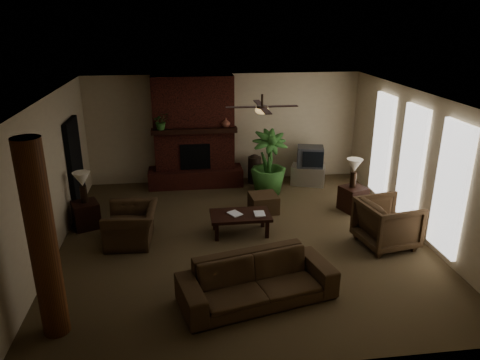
{
  "coord_description": "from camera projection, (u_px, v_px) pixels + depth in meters",
  "views": [
    {
      "loc": [
        -1.08,
        -7.9,
        4.17
      ],
      "look_at": [
        0.0,
        0.4,
        1.1
      ],
      "focal_mm": 33.75,
      "sensor_mm": 36.0,
      "label": 1
    }
  ],
  "objects": [
    {
      "name": "lamp_left",
      "position": [
        82.0,
        182.0,
        9.12
      ],
      "size": [
        0.39,
        0.39,
        0.65
      ],
      "color": "black",
      "rests_on": "side_table_left"
    },
    {
      "name": "side_table_right",
      "position": [
        353.0,
        198.0,
        10.17
      ],
      "size": [
        0.64,
        0.64,
        0.55
      ],
      "primitive_type": "cube",
      "rotation": [
        0.0,
        0.0,
        0.36
      ],
      "color": "black",
      "rests_on": "ground"
    },
    {
      "name": "room_shell",
      "position": [
        243.0,
        172.0,
        8.44
      ],
      "size": [
        7.0,
        7.0,
        7.0
      ],
      "color": "brown",
      "rests_on": "ground"
    },
    {
      "name": "ceiling_fan",
      "position": [
        262.0,
        109.0,
        8.38
      ],
      "size": [
        1.35,
        1.35,
        0.37
      ],
      "color": "black",
      "rests_on": "ceiling"
    },
    {
      "name": "windows",
      "position": [
        411.0,
        164.0,
        9.06
      ],
      "size": [
        0.08,
        3.65,
        2.35
      ],
      "color": "white",
      "rests_on": "ground"
    },
    {
      "name": "floor_plant",
      "position": [
        268.0,
        176.0,
        11.1
      ],
      "size": [
        1.09,
        1.68,
        0.88
      ],
      "primitive_type": "imported",
      "rotation": [
        0.0,
        0.0,
        0.14
      ],
      "color": "#305F26",
      "rests_on": "ground"
    },
    {
      "name": "side_table_left",
      "position": [
        86.0,
        215.0,
        9.34
      ],
      "size": [
        0.65,
        0.65,
        0.55
      ],
      "primitive_type": "cube",
      "rotation": [
        0.0,
        0.0,
        0.38
      ],
      "color": "black",
      "rests_on": "ground"
    },
    {
      "name": "tv_stand",
      "position": [
        308.0,
        175.0,
        11.76
      ],
      "size": [
        0.97,
        0.77,
        0.5
      ],
      "primitive_type": "cube",
      "rotation": [
        0.0,
        0.0,
        -0.37
      ],
      "color": "silver",
      "rests_on": "ground"
    },
    {
      "name": "coffee_table",
      "position": [
        240.0,
        217.0,
        9.03
      ],
      "size": [
        1.2,
        0.7,
        0.43
      ],
      "color": "black",
      "rests_on": "ground"
    },
    {
      "name": "armchair_left",
      "position": [
        131.0,
        219.0,
        8.68
      ],
      "size": [
        0.76,
        1.12,
        0.95
      ],
      "primitive_type": "imported",
      "rotation": [
        0.0,
        0.0,
        -1.62
      ],
      "color": "#412E1C",
      "rests_on": "ground"
    },
    {
      "name": "book_b",
      "position": [
        254.0,
        208.0,
        8.93
      ],
      "size": [
        0.21,
        0.03,
        0.29
      ],
      "primitive_type": "imported",
      "rotation": [
        0.0,
        0.0,
        -0.02
      ],
      "color": "#999999",
      "rests_on": "coffee_table"
    },
    {
      "name": "mantel_vase",
      "position": [
        226.0,
        123.0,
        11.14
      ],
      "size": [
        0.24,
        0.25,
        0.22
      ],
      "primitive_type": "imported",
      "rotation": [
        0.0,
        0.0,
        0.09
      ],
      "color": "brown",
      "rests_on": "fireplace"
    },
    {
      "name": "floor_vase",
      "position": [
        254.0,
        167.0,
        11.8
      ],
      "size": [
        0.34,
        0.34,
        0.77
      ],
      "color": "black",
      "rests_on": "ground"
    },
    {
      "name": "log_column",
      "position": [
        43.0,
        242.0,
        5.85
      ],
      "size": [
        0.36,
        0.36,
        2.8
      ],
      "primitive_type": "cylinder",
      "color": "#593016",
      "rests_on": "ground"
    },
    {
      "name": "ottoman",
      "position": [
        263.0,
        203.0,
        10.12
      ],
      "size": [
        0.65,
        0.65,
        0.4
      ],
      "primitive_type": "cube",
      "rotation": [
        0.0,
        0.0,
        0.09
      ],
      "color": "#412E1C",
      "rests_on": "ground"
    },
    {
      "name": "tv",
      "position": [
        310.0,
        157.0,
        11.54
      ],
      "size": [
        0.75,
        0.66,
        0.52
      ],
      "color": "#333335",
      "rests_on": "tv_stand"
    },
    {
      "name": "fireplace",
      "position": [
        194.0,
        141.0,
        11.43
      ],
      "size": [
        2.4,
        0.7,
        2.8
      ],
      "color": "#4E1D14",
      "rests_on": "ground"
    },
    {
      "name": "book_a",
      "position": [
        230.0,
        209.0,
        8.88
      ],
      "size": [
        0.2,
        0.13,
        0.29
      ],
      "primitive_type": "imported",
      "rotation": [
        0.0,
        0.0,
        0.51
      ],
      "color": "#999999",
      "rests_on": "coffee_table"
    },
    {
      "name": "mantel_plant",
      "position": [
        161.0,
        123.0,
        10.85
      ],
      "size": [
        0.48,
        0.51,
        0.33
      ],
      "primitive_type": "imported",
      "rotation": [
        0.0,
        0.0,
        0.28
      ],
      "color": "#305F26",
      "rests_on": "fireplace"
    },
    {
      "name": "armchair_right",
      "position": [
        388.0,
        221.0,
        8.53
      ],
      "size": [
        1.07,
        1.12,
        1.01
      ],
      "primitive_type": "imported",
      "rotation": [
        0.0,
        0.0,
        1.75
      ],
      "color": "#412E1C",
      "rests_on": "ground"
    },
    {
      "name": "sofa",
      "position": [
        257.0,
        273.0,
        6.87
      ],
      "size": [
        2.48,
        1.25,
        0.93
      ],
      "primitive_type": "imported",
      "rotation": [
        0.0,
        0.0,
        0.24
      ],
      "color": "#412E1C",
      "rests_on": "ground"
    },
    {
      "name": "doorway",
      "position": [
        75.0,
        167.0,
        9.82
      ],
      "size": [
        0.1,
        1.0,
        2.1
      ],
      "primitive_type": "cube",
      "color": "black",
      "rests_on": "ground"
    },
    {
      "name": "lamp_right",
      "position": [
        354.0,
        168.0,
        9.95
      ],
      "size": [
        0.37,
        0.37,
        0.65
      ],
      "color": "black",
      "rests_on": "side_table_right"
    }
  ]
}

